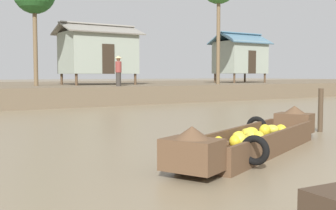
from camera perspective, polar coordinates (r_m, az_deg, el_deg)
The scene contains 6 objects.
ground_plane at distance 13.22m, azimuth -5.26°, elevation -2.99°, with size 300.00×300.00×0.00m, color #7A6B51.
banana_boat at distance 9.07m, azimuth 11.62°, elevation -4.46°, with size 5.80×3.15×0.82m.
stilt_house_left at distance 27.60m, azimuth -9.32°, elevation 6.96°, with size 5.06×3.41×3.85m.
stilt_house_mid_left at distance 35.30m, azimuth 9.63°, elevation 6.37°, with size 4.42×3.20×4.04m.
vendor_person at distance 23.45m, azimuth -6.65°, elevation 4.78°, with size 0.44×0.44×1.66m.
mooring_post at distance 12.82m, azimuth 19.75°, elevation -0.65°, with size 0.14×0.14×1.23m, color #423323.
Camera 1 is at (-6.21, -1.56, 1.61)m, focal length 45.53 mm.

